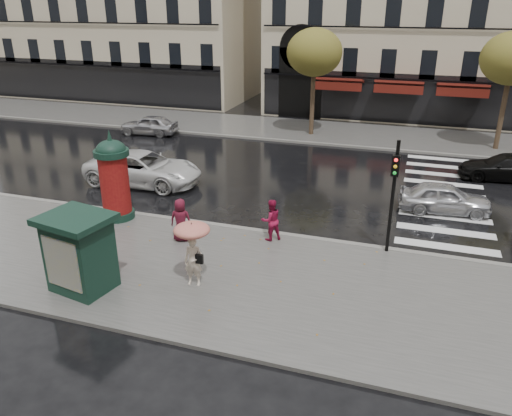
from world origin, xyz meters
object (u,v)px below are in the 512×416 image
(woman_umbrella, at_px, (193,244))
(man_burgundy, at_px, (181,220))
(newsstand, at_px, (80,252))
(car_white, at_px, (143,168))
(car_black, at_px, (506,167))
(car_far_silver, at_px, (149,125))
(traffic_light, at_px, (394,187))
(car_silver, at_px, (445,198))
(morris_column, at_px, (114,177))
(woman_red, at_px, (271,220))

(woman_umbrella, distance_m, man_burgundy, 3.19)
(newsstand, distance_m, car_white, 9.56)
(car_black, bearing_deg, man_burgundy, -51.67)
(car_black, bearing_deg, car_far_silver, -101.47)
(man_burgundy, distance_m, car_white, 6.84)
(woman_umbrella, xyz_separation_m, traffic_light, (5.40, 4.00, 1.01))
(woman_umbrella, bearing_deg, traffic_light, 36.56)
(woman_umbrella, distance_m, traffic_light, 6.80)
(man_burgundy, bearing_deg, woman_umbrella, 111.70)
(traffic_light, bearing_deg, man_burgundy, -169.05)
(traffic_light, bearing_deg, woman_umbrella, -143.44)
(man_burgundy, height_order, car_silver, man_burgundy)
(traffic_light, bearing_deg, morris_column, -178.22)
(woman_red, height_order, traffic_light, traffic_light)
(traffic_light, height_order, newsstand, traffic_light)
(car_white, bearing_deg, man_burgundy, -140.00)
(woman_red, bearing_deg, woman_umbrella, 30.78)
(woman_umbrella, bearing_deg, car_black, 53.47)
(car_silver, bearing_deg, car_black, -34.73)
(morris_column, height_order, car_white, morris_column)
(morris_column, bearing_deg, car_far_silver, 114.27)
(woman_umbrella, distance_m, newsstand, 3.31)
(newsstand, height_order, car_black, newsstand)
(traffic_light, xyz_separation_m, newsstand, (-8.47, -5.22, -1.17))
(newsstand, relative_size, car_black, 0.54)
(car_silver, bearing_deg, woman_umbrella, 134.12)
(man_burgundy, bearing_deg, traffic_light, 179.52)
(woman_red, distance_m, traffic_light, 4.39)
(woman_umbrella, relative_size, morris_column, 0.58)
(newsstand, xyz_separation_m, car_black, (13.31, 15.05, -0.70))
(woman_umbrella, xyz_separation_m, man_burgundy, (-1.71, 2.63, -0.59))
(car_black, bearing_deg, car_white, -74.64)
(morris_column, height_order, newsstand, morris_column)
(car_white, bearing_deg, car_far_silver, 26.90)
(woman_umbrella, xyz_separation_m, car_black, (10.24, 13.83, -0.86))
(traffic_light, xyz_separation_m, car_black, (4.85, 9.83, -1.88))
(man_burgundy, height_order, traffic_light, traffic_light)
(car_far_silver, bearing_deg, traffic_light, 47.97)
(woman_red, relative_size, car_far_silver, 0.41)
(man_burgundy, xyz_separation_m, car_far_silver, (-8.99, 13.65, -0.27))
(car_white, bearing_deg, woman_red, -119.62)
(car_black, bearing_deg, newsstand, -46.30)
(car_silver, relative_size, car_white, 0.66)
(man_burgundy, xyz_separation_m, traffic_light, (7.11, 1.38, 1.60))
(car_far_silver, bearing_deg, car_black, 78.62)
(woman_red, relative_size, morris_column, 0.43)
(car_white, height_order, car_black, car_white)
(traffic_light, height_order, car_black, traffic_light)
(woman_red, bearing_deg, morris_column, -39.36)
(newsstand, relative_size, car_silver, 0.64)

